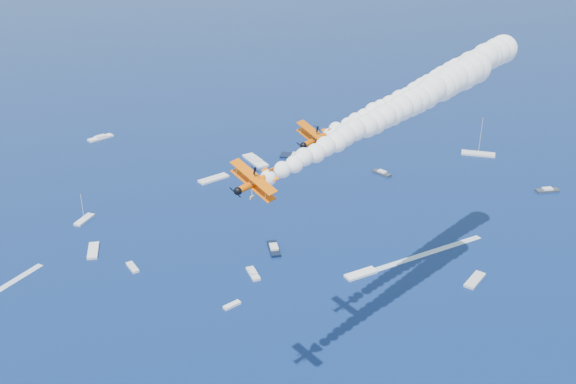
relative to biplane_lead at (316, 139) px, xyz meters
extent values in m
cube|color=white|center=(20.41, 39.98, -55.84)|extent=(9.64, 6.03, 0.70)
cube|color=white|center=(-16.66, 106.67, -55.84)|extent=(11.36, 8.64, 0.70)
cube|color=silver|center=(-41.03, 51.80, -55.84)|extent=(4.01, 5.96, 0.70)
cube|color=white|center=(-52.82, 62.42, -55.84)|extent=(3.24, 9.00, 0.70)
cube|color=white|center=(-57.78, 81.94, -55.84)|extent=(5.78, 7.97, 0.70)
cube|color=white|center=(-15.04, 30.45, -55.84)|extent=(4.78, 3.77, 0.70)
cube|color=black|center=(16.63, 122.31, -55.84)|extent=(15.68, 9.46, 0.70)
cube|color=silver|center=(49.83, 32.84, -55.84)|extent=(8.01, 8.16, 0.70)
cube|color=#303540|center=(95.24, 81.58, -55.84)|extent=(7.93, 2.66, 0.70)
cube|color=white|center=(-60.42, 152.32, -55.84)|extent=(10.27, 8.58, 0.70)
cube|color=silver|center=(84.51, 115.42, -55.84)|extent=(13.03, 8.52, 0.70)
cube|color=black|center=(-1.32, 56.33, -55.84)|extent=(3.18, 8.87, 0.70)
cube|color=silver|center=(-8.47, 44.04, -55.84)|extent=(3.58, 7.00, 0.70)
cube|color=white|center=(-0.60, 120.68, -55.84)|extent=(9.06, 14.08, 0.70)
cube|color=#303540|center=(43.33, 103.15, -55.84)|extent=(6.21, 7.28, 0.70)
cube|color=white|center=(42.45, 48.42, -56.16)|extent=(36.20, 15.46, 0.04)
camera|label=1|loc=(-20.31, -109.26, 44.03)|focal=41.95mm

